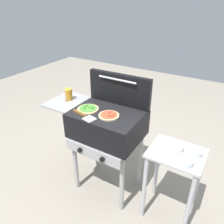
# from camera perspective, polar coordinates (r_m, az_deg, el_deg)

# --- Properties ---
(ground_plane) EXTENTS (8.00, 8.00, 0.00)m
(ground_plane) POSITION_cam_1_polar(r_m,az_deg,el_deg) (2.55, -1.01, -18.24)
(ground_plane) COLOR gray
(grill) EXTENTS (0.96, 0.53, 0.90)m
(grill) POSITION_cam_1_polar(r_m,az_deg,el_deg) (2.07, -1.58, -3.61)
(grill) COLOR black
(grill) RESTS_ON ground_plane
(grill_lid_open) EXTENTS (0.63, 0.09, 0.30)m
(grill_lid_open) POSITION_cam_1_polar(r_m,az_deg,el_deg) (2.09, 1.89, 5.90)
(grill_lid_open) COLOR black
(grill_lid_open) RESTS_ON grill
(pizza_veggie) EXTENTS (0.20, 0.20, 0.04)m
(pizza_veggie) POSITION_cam_1_polar(r_m,az_deg,el_deg) (2.05, -6.19, 0.86)
(pizza_veggie) COLOR #E0C17F
(pizza_veggie) RESTS_ON grill
(pizza_pepperoni) EXTENTS (0.18, 0.18, 0.03)m
(pizza_pepperoni) POSITION_cam_1_polar(r_m,az_deg,el_deg) (1.93, -0.78, -0.82)
(pizza_pepperoni) COLOR beige
(pizza_pepperoni) RESTS_ON grill
(sauce_jar) EXTENTS (0.07, 0.07, 0.12)m
(sauce_jar) POSITION_cam_1_polar(r_m,az_deg,el_deg) (2.26, -11.08, 4.52)
(sauce_jar) COLOR #B77A1E
(sauce_jar) RESTS_ON grill
(spatula) EXTENTS (0.27, 0.11, 0.02)m
(spatula) POSITION_cam_1_polar(r_m,az_deg,el_deg) (1.94, -7.33, -0.89)
(spatula) COLOR #B7BABF
(spatula) RESTS_ON grill
(prep_table) EXTENTS (0.44, 0.36, 0.72)m
(prep_table) POSITION_cam_1_polar(r_m,az_deg,el_deg) (2.00, 15.58, -14.52)
(prep_table) COLOR #B2B2B7
(prep_table) RESTS_ON ground_plane
(topping_bowl_near) EXTENTS (0.10, 0.10, 0.04)m
(topping_bowl_near) POSITION_cam_1_polar(r_m,az_deg,el_deg) (1.88, 16.35, -8.97)
(topping_bowl_near) COLOR silver
(topping_bowl_near) RESTS_ON prep_table
(topping_bowl_far) EXTENTS (0.11, 0.11, 0.04)m
(topping_bowl_far) POSITION_cam_1_polar(r_m,az_deg,el_deg) (1.88, 20.49, -9.82)
(topping_bowl_far) COLOR silver
(topping_bowl_far) RESTS_ON prep_table
(topping_bowl_middle) EXTENTS (0.11, 0.11, 0.04)m
(topping_bowl_middle) POSITION_cam_1_polar(r_m,az_deg,el_deg) (1.77, 18.59, -12.17)
(topping_bowl_middle) COLOR silver
(topping_bowl_middle) RESTS_ON prep_table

